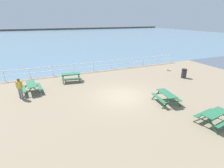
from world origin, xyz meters
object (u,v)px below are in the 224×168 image
(picnic_table_near_right, at_px, (31,86))
(visitor, at_px, (20,87))
(picnic_table_far_left, at_px, (71,75))
(litter_bin, at_px, (184,73))
(picnic_table_mid_centre, at_px, (166,95))
(picnic_table_near_left, at_px, (215,115))

(picnic_table_near_right, bearing_deg, visitor, 134.28)
(picnic_table_far_left, height_order, litter_bin, litter_bin)
(picnic_table_mid_centre, distance_m, picnic_table_far_left, 9.43)
(picnic_table_far_left, bearing_deg, litter_bin, -9.29)
(picnic_table_mid_centre, xyz_separation_m, visitor, (-9.96, 5.04, 0.36))
(picnic_table_far_left, relative_size, visitor, 1.21)
(visitor, xyz_separation_m, litter_bin, (15.53, -1.06, -0.47))
(picnic_table_near_right, xyz_separation_m, visitor, (-0.78, -0.94, 0.36))
(picnic_table_mid_centre, bearing_deg, picnic_table_near_right, 64.81)
(picnic_table_mid_centre, height_order, picnic_table_far_left, same)
(picnic_table_near_right, relative_size, picnic_table_mid_centre, 0.98)
(picnic_table_mid_centre, bearing_deg, visitor, 71.06)
(picnic_table_near_right, height_order, picnic_table_mid_centre, same)
(picnic_table_near_left, xyz_separation_m, picnic_table_near_right, (-9.91, 9.37, 0.00))
(picnic_table_near_left, relative_size, visitor, 1.20)
(picnic_table_near_left, distance_m, picnic_table_mid_centre, 3.47)
(picnic_table_far_left, bearing_deg, picnic_table_near_left, -51.44)
(picnic_table_mid_centre, height_order, litter_bin, litter_bin)
(picnic_table_near_left, height_order, picnic_table_far_left, same)
(visitor, relative_size, litter_bin, 1.75)
(picnic_table_mid_centre, bearing_deg, picnic_table_near_left, -159.84)
(picnic_table_near_left, distance_m, litter_bin, 8.82)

